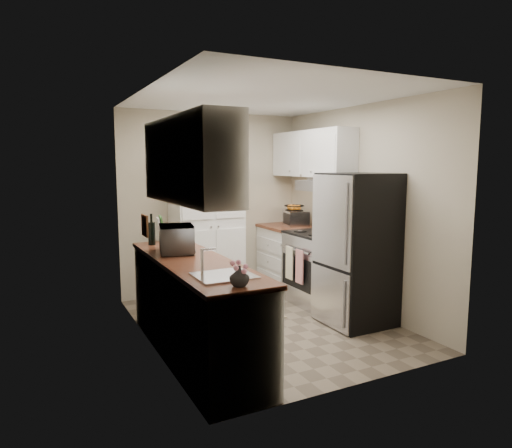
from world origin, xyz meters
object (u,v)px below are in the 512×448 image
object	(u,v)px
toaster_oven	(296,218)
refrigerator	(357,249)
pantry_cabinet	(207,224)
wine_bottle	(152,231)
microwave	(177,239)
electric_range	(318,267)

from	to	relation	value
toaster_oven	refrigerator	bearing A→B (deg)	-83.03
pantry_cabinet	toaster_oven	world-z (taller)	pantry_cabinet
refrigerator	wine_bottle	distance (m)	2.29
refrigerator	toaster_oven	distance (m)	1.56
wine_bottle	microwave	bearing A→B (deg)	-77.31
refrigerator	toaster_oven	world-z (taller)	refrigerator
microwave	toaster_oven	distance (m)	2.40
refrigerator	toaster_oven	size ratio (longest dim) A/B	4.56
pantry_cabinet	refrigerator	size ratio (longest dim) A/B	1.18
microwave	toaster_oven	world-z (taller)	microwave
electric_range	toaster_oven	size ratio (longest dim) A/B	3.03
electric_range	toaster_oven	xyz separation A→B (m)	(0.12, 0.75, 0.55)
electric_range	wine_bottle	distance (m)	2.20
toaster_oven	electric_range	bearing A→B (deg)	-86.27
pantry_cabinet	toaster_oven	xyz separation A→B (m)	(1.29, -0.18, 0.03)
pantry_cabinet	electric_range	size ratio (longest dim) A/B	1.77
pantry_cabinet	toaster_oven	distance (m)	1.30
microwave	pantry_cabinet	bearing A→B (deg)	-19.00
pantry_cabinet	microwave	size ratio (longest dim) A/B	4.11
electric_range	wine_bottle	world-z (taller)	wine_bottle
microwave	wine_bottle	bearing A→B (deg)	25.32
refrigerator	microwave	world-z (taller)	refrigerator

